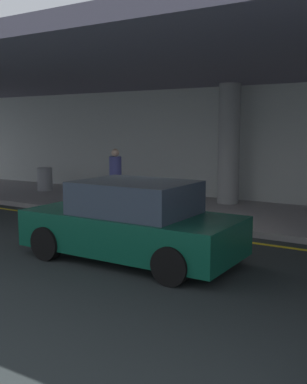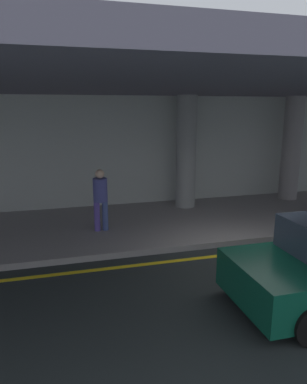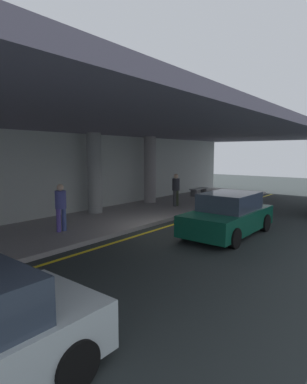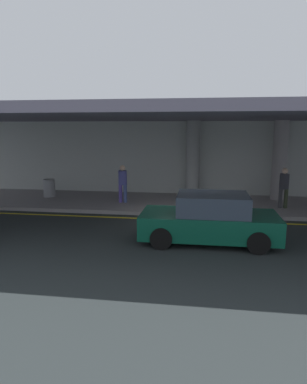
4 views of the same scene
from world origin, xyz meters
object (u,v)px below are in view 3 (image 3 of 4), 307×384
Objects in this scene: person_waiting_for_ride at (61,204)px; suitcase_upright_primary at (205,198)px; car_dark_green at (228,215)px; support_column_far_left at (95,173)px; bench_metal at (199,190)px; traveler_with_luggage at (176,188)px; support_column_left_mid at (150,170)px.

person_waiting_for_ride is 1.87× the size of suitcase_upright_primary.
suitcase_upright_primary is (4.62, 3.57, -0.25)m from car_dark_green.
support_column_far_left reaches higher than person_waiting_for_ride.
car_dark_green is at bearing -143.06° from bench_metal.
car_dark_green is 5.42m from traveler_with_luggage.
car_dark_green is 2.44× the size of traveler_with_luggage.
support_column_far_left is 6.19m from suitcase_upright_primary.
car_dark_green is at bearing 79.14° from traveler_with_luggage.
car_dark_green is at bearing -118.62° from suitcase_upright_primary.
traveler_with_luggage is 4.51m from bench_metal.
bench_metal is (4.31, 1.17, -0.61)m from traveler_with_luggage.
suitcase_upright_primary is at bearing -26.97° from support_column_far_left.
person_waiting_for_ride is (-3.05, -1.74, -0.86)m from support_column_far_left.
support_column_far_left is at bearing -68.72° from person_waiting_for_ride.
suitcase_upright_primary is at bearing -63.67° from support_column_left_mid.
support_column_left_mid is 2.28× the size of bench_metal.
person_waiting_for_ride is at bearing -166.11° from support_column_left_mid.
support_column_left_mid is at bearing 170.37° from bench_metal.
suitcase_upright_primary is (5.35, -2.72, -1.51)m from support_column_far_left.
support_column_far_left reaches higher than suitcase_upright_primary.
support_column_left_mid is (4.00, 0.00, 0.00)m from support_column_far_left.
car_dark_green is 2.56× the size of bench_metal.
suitcase_upright_primary is at bearing -105.13° from person_waiting_for_ride.
person_waiting_for_ride reaches higher than suitcase_upright_primary.
traveler_with_luggage is at bearing -25.97° from support_column_far_left.
support_column_far_left is 1.00× the size of support_column_left_mid.
person_waiting_for_ride is (-7.05, -1.74, -0.86)m from support_column_left_mid.
suitcase_upright_primary is at bearing 37.57° from car_dark_green.
person_waiting_for_ride reaches higher than car_dark_green.
person_waiting_for_ride is (-3.77, 4.54, 0.40)m from car_dark_green.
bench_metal is at bearing -4.94° from support_column_far_left.
support_column_far_left reaches higher than bench_metal.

